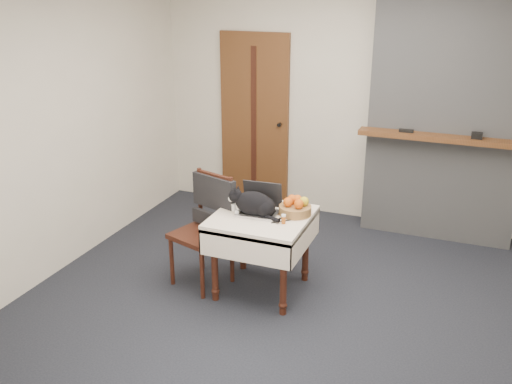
% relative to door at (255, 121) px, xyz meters
% --- Properties ---
extents(ground, '(4.50, 4.50, 0.00)m').
position_rel_door_xyz_m(ground, '(1.20, -1.97, -1.00)').
color(ground, black).
rests_on(ground, ground).
extents(room_shell, '(4.52, 4.01, 2.61)m').
position_rel_door_xyz_m(room_shell, '(1.20, -1.51, 0.76)').
color(room_shell, beige).
rests_on(room_shell, ground).
extents(door, '(0.82, 0.10, 2.00)m').
position_rel_door_xyz_m(door, '(0.00, 0.00, 0.00)').
color(door, brown).
rests_on(door, ground).
extents(chimney, '(1.62, 0.48, 2.60)m').
position_rel_door_xyz_m(chimney, '(2.10, -0.13, 0.30)').
color(chimney, gray).
rests_on(chimney, ground).
extents(side_table, '(0.78, 0.78, 0.70)m').
position_rel_door_xyz_m(side_table, '(0.82, -1.90, -0.41)').
color(side_table, '#3B1910').
rests_on(side_table, ground).
extents(laptop, '(0.35, 0.31, 0.25)m').
position_rel_door_xyz_m(laptop, '(0.78, -1.84, -0.24)').
color(laptop, '#B7B7BC').
rests_on(laptop, side_table).
extents(cat, '(0.48, 0.20, 0.23)m').
position_rel_door_xyz_m(cat, '(0.77, -1.92, -0.20)').
color(cat, black).
rests_on(cat, side_table).
extents(cream_jar, '(0.06, 0.06, 0.07)m').
position_rel_door_xyz_m(cream_jar, '(0.57, -1.89, -0.27)').
color(cream_jar, white).
rests_on(cream_jar, side_table).
extents(pill_bottle, '(0.04, 0.04, 0.08)m').
position_rel_door_xyz_m(pill_bottle, '(1.05, -2.00, -0.26)').
color(pill_bottle, '#9E4A13').
rests_on(pill_bottle, side_table).
extents(fruit_basket, '(0.27, 0.27, 0.15)m').
position_rel_door_xyz_m(fruit_basket, '(1.07, -1.78, -0.24)').
color(fruit_basket, olive).
rests_on(fruit_basket, side_table).
extents(desk_clutter, '(0.14, 0.08, 0.01)m').
position_rel_door_xyz_m(desk_clutter, '(1.05, -1.89, -0.30)').
color(desk_clutter, black).
rests_on(desk_clutter, side_table).
extents(chair, '(0.56, 0.55, 0.98)m').
position_rel_door_xyz_m(chair, '(0.33, -1.89, -0.37)').
color(chair, '#3B1910').
rests_on(chair, ground).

